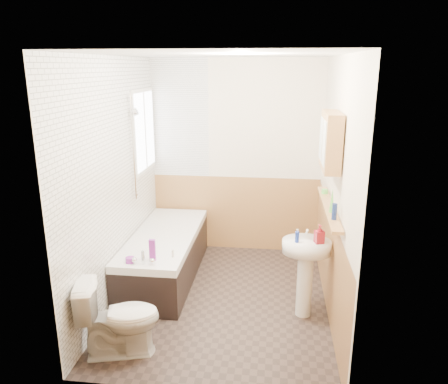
{
  "coord_description": "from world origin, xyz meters",
  "views": [
    {
      "loc": [
        0.52,
        -4.13,
        2.4
      ],
      "look_at": [
        0.0,
        0.15,
        1.15
      ],
      "focal_mm": 35.0,
      "sensor_mm": 36.0,
      "label": 1
    }
  ],
  "objects": [
    {
      "name": "wainscot_right",
      "position": [
        1.09,
        0.0,
        0.5
      ],
      "size": [
        0.01,
        2.8,
        1.0
      ],
      "primitive_type": "cube",
      "color": "#B17E48",
      "rests_on": "wall_right"
    },
    {
      "name": "foam_can",
      "position": [
        1.04,
        -0.46,
        1.18
      ],
      "size": [
        0.05,
        0.05,
        0.15
      ],
      "primitive_type": "cylinder",
      "rotation": [
        0.0,
        0.0,
        -0.16
      ],
      "color": "navy",
      "rests_on": "pine_shelf"
    },
    {
      "name": "wall_back",
      "position": [
        0.0,
        1.41,
        1.25
      ],
      "size": [
        2.2,
        0.02,
        2.5
      ],
      "primitive_type": "cube",
      "color": "#F5E6CA",
      "rests_on": "ground"
    },
    {
      "name": "tile_cladding_left",
      "position": [
        -1.09,
        0.0,
        1.25
      ],
      "size": [
        0.01,
        2.8,
        2.5
      ],
      "primitive_type": "cube",
      "color": "white",
      "rests_on": "wall_left"
    },
    {
      "name": "sink",
      "position": [
        0.84,
        -0.2,
        0.57
      ],
      "size": [
        0.47,
        0.38,
        0.9
      ],
      "rotation": [
        0.0,
        0.0,
        -0.26
      ],
      "color": "white",
      "rests_on": "floor"
    },
    {
      "name": "window",
      "position": [
        -1.06,
        0.95,
        1.65
      ],
      "size": [
        0.03,
        0.79,
        0.99
      ],
      "color": "white",
      "rests_on": "wall_left"
    },
    {
      "name": "black_jar",
      "position": [
        1.04,
        0.35,
        1.13
      ],
      "size": [
        0.07,
        0.07,
        0.04
      ],
      "primitive_type": "cylinder",
      "rotation": [
        0.0,
        0.0,
        -0.01
      ],
      "color": "#59C647",
      "rests_on": "pine_shelf"
    },
    {
      "name": "green_bottle",
      "position": [
        1.04,
        -0.26,
        1.23
      ],
      "size": [
        0.06,
        0.06,
        0.23
      ],
      "primitive_type": "cone",
      "rotation": [
        0.0,
        0.0,
        0.3
      ],
      "color": "#59C647",
      "rests_on": "pine_shelf"
    },
    {
      "name": "wall_left",
      "position": [
        -1.11,
        0.0,
        1.25
      ],
      "size": [
        0.02,
        2.8,
        2.5
      ],
      "primitive_type": "cube",
      "color": "#F5E6CA",
      "rests_on": "ground"
    },
    {
      "name": "bathtub",
      "position": [
        -0.73,
        0.44,
        0.28
      ],
      "size": [
        0.7,
        1.81,
        0.68
      ],
      "color": "black",
      "rests_on": "floor"
    },
    {
      "name": "medicine_cabinet",
      "position": [
        1.01,
        -0.08,
        1.74
      ],
      "size": [
        0.15,
        0.59,
        0.53
      ],
      "color": "#B17E48",
      "rests_on": "wall_right"
    },
    {
      "name": "cream_jar",
      "position": [
        -0.87,
        -0.34,
        0.57
      ],
      "size": [
        0.11,
        0.11,
        0.05
      ],
      "primitive_type": "cylinder",
      "rotation": [
        0.0,
        0.0,
        0.42
      ],
      "color": "purple",
      "rests_on": "bathtub"
    },
    {
      "name": "tile_return_back",
      "position": [
        -0.73,
        1.39,
        1.75
      ],
      "size": [
        0.75,
        0.01,
        1.5
      ],
      "primitive_type": "cube",
      "color": "white",
      "rests_on": "wall_back"
    },
    {
      "name": "wainscot_front",
      "position": [
        0.0,
        -1.39,
        0.5
      ],
      "size": [
        2.2,
        0.01,
        1.0
      ],
      "primitive_type": "cube",
      "color": "#B17E48",
      "rests_on": "wall_front"
    },
    {
      "name": "soap_bottle",
      "position": [
        0.95,
        -0.24,
        0.84
      ],
      "size": [
        0.13,
        0.2,
        0.08
      ],
      "primitive_type": "imported",
      "rotation": [
        0.0,
        0.0,
        0.32
      ],
      "color": "maroon",
      "rests_on": "sink"
    },
    {
      "name": "shower_riser",
      "position": [
        -1.04,
        0.46,
        1.63
      ],
      "size": [
        0.1,
        0.08,
        1.18
      ],
      "color": "silver",
      "rests_on": "wall_left"
    },
    {
      "name": "blue_gel",
      "position": [
        -0.66,
        -0.27,
        0.65
      ],
      "size": [
        0.06,
        0.04,
        0.22
      ],
      "primitive_type": "cube",
      "rotation": [
        0.0,
        0.0,
        0.08
      ],
      "color": "purple",
      "rests_on": "bathtub"
    },
    {
      "name": "pine_shelf",
      "position": [
        1.04,
        -0.07,
        1.1
      ],
      "size": [
        0.1,
        1.38,
        0.03
      ],
      "primitive_type": "cube",
      "color": "#B17E48",
      "rests_on": "wall_right"
    },
    {
      "name": "wainscot_back",
      "position": [
        0.0,
        1.39,
        0.5
      ],
      "size": [
        2.2,
        0.01,
        1.0
      ],
      "primitive_type": "cube",
      "color": "#B17E48",
      "rests_on": "wall_back"
    },
    {
      "name": "clear_bottle",
      "position": [
        0.74,
        -0.25,
        0.85
      ],
      "size": [
        0.04,
        0.04,
        0.11
      ],
      "primitive_type": "cylinder",
      "rotation": [
        0.0,
        0.0,
        0.08
      ],
      "color": "#19339E",
      "rests_on": "sink"
    },
    {
      "name": "toilet",
      "position": [
        -0.76,
        -1.0,
        0.34
      ],
      "size": [
        0.76,
        0.55,
        0.67
      ],
      "primitive_type": "imported",
      "rotation": [
        0.0,
        0.0,
        1.83
      ],
      "color": "white",
      "rests_on": "floor"
    },
    {
      "name": "floor",
      "position": [
        0.0,
        0.0,
        0.0
      ],
      "size": [
        2.8,
        2.8,
        0.0
      ],
      "primitive_type": "plane",
      "color": "#2E2320",
      "rests_on": "ground"
    },
    {
      "name": "orange_bottle",
      "position": [
        -0.48,
        -0.17,
        0.58
      ],
      "size": [
        0.03,
        0.03,
        0.08
      ],
      "primitive_type": "cylinder",
      "rotation": [
        0.0,
        0.0,
        0.31
      ],
      "color": "silver",
      "rests_on": "bathtub"
    },
    {
      "name": "wall_right",
      "position": [
        1.11,
        0.0,
        1.25
      ],
      "size": [
        0.02,
        2.8,
        2.5
      ],
      "primitive_type": "cube",
      "color": "#F5E6CA",
      "rests_on": "ground"
    },
    {
      "name": "wall_front",
      "position": [
        0.0,
        -1.41,
        1.25
      ],
      "size": [
        2.2,
        0.02,
        2.5
      ],
      "primitive_type": "cube",
      "color": "#F5E6CA",
      "rests_on": "ground"
    },
    {
      "name": "ceiling",
      "position": [
        0.0,
        0.0,
        2.5
      ],
      "size": [
        2.8,
        2.8,
        0.0
      ],
      "primitive_type": "plane",
      "rotation": [
        3.14,
        0.0,
        0.0
      ],
      "color": "white",
      "rests_on": "ground"
    }
  ]
}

